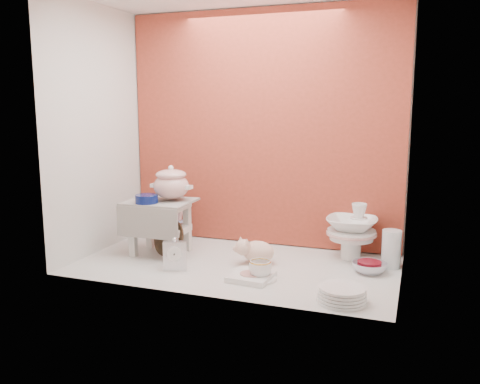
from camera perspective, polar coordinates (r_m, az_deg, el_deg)
The scene contains 17 objects.
ground at distance 2.89m, azimuth -0.51°, elevation -8.28°, with size 1.80×1.80×0.00m, color silver.
niche_shell at distance 2.91m, azimuth 0.71°, elevation 10.46°, with size 1.86×1.03×1.53m.
step_stool at distance 3.10m, azimuth -9.06°, elevation -3.98°, with size 0.39×0.34×0.33m, color silver, non-canonical shape.
soup_tureen at distance 3.04m, azimuth -7.85°, elevation 1.06°, with size 0.26×0.26×0.22m, color white, non-canonical shape.
cobalt_bowl at distance 2.99m, azimuth -10.60°, elevation -0.78°, with size 0.13×0.13×0.05m, color #0B1655.
floral_platter at distance 3.50m, azimuth -8.66°, elevation -2.06°, with size 0.37×0.08×0.37m, color white, non-canonical shape.
blue_white_vase at distance 3.42m, azimuth -7.82°, elevation -3.58°, with size 0.21×0.21×0.22m, color silver.
lacquer_tray at distance 3.05m, azimuth -8.16°, elevation -5.16°, with size 0.23×0.09×0.23m, color black, non-canonical shape.
mantel_clock at distance 2.79m, azimuth -7.44°, elevation -7.04°, with size 0.13×0.04×0.18m, color silver.
plush_pig at distance 2.89m, azimuth 2.08°, elevation -6.79°, with size 0.24×0.16×0.14m, color beige.
teacup_saucer at distance 2.65m, azimuth 2.31°, elevation -9.85°, with size 0.17×0.17×0.01m, color white.
gold_rim_teacup at distance 2.63m, azimuth 2.32°, elevation -8.77°, with size 0.12×0.12×0.09m, color white.
lattice_dish at distance 2.65m, azimuth 1.27°, elevation -9.62°, with size 0.21×0.21×0.03m, color white.
dinner_plate_stack at distance 2.40m, azimuth 11.55°, elevation -11.37°, with size 0.23×0.23×0.07m, color white.
crystal_bowl at distance 2.83m, azimuth 14.52°, elevation -8.34°, with size 0.19×0.19×0.06m, color silver.
clear_glass_vase at distance 2.94m, azimuth 16.87°, elevation -6.23°, with size 0.11×0.11×0.21m, color silver.
porcelain_tower at distance 3.02m, azimuth 12.60°, elevation -4.35°, with size 0.30×0.30×0.34m, color white, non-canonical shape.
Camera 1 is at (0.95, -2.57, 0.90)m, focal length 37.42 mm.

